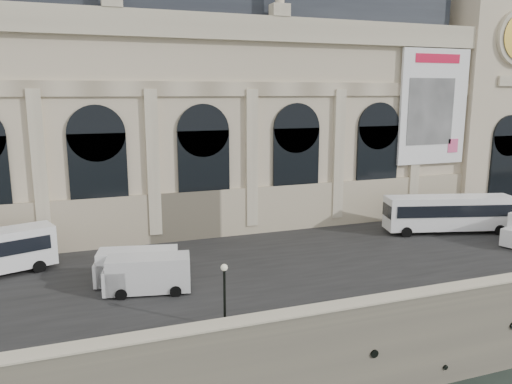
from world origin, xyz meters
The scene contains 9 objects.
quay centered at (0.00, 35.00, 3.00)m, with size 160.00×70.00×6.00m, color #79715D.
street centered at (0.00, 14.00, 6.03)m, with size 160.00×24.00×0.06m, color #2D2D2D.
parapet centered at (0.00, 0.60, 6.62)m, with size 160.00×1.40×1.21m.
museum centered at (-5.98, 30.86, 19.72)m, with size 69.00×18.70×29.10m.
clock_pavilion centered at (34.00, 27.93, 23.42)m, with size 13.00×14.72×36.70m.
bus_right centered at (20.75, 15.28, 8.21)m, with size 13.63×6.20×3.95m.
van_b centered at (-11.71, 9.77, 7.43)m, with size 6.61×3.52×2.79m.
van_c centered at (-12.25, 11.70, 7.42)m, with size 6.61×3.59×2.78m.
lamp_right centered at (-7.65, 2.25, 8.12)m, with size 0.43×0.43×4.26m.
Camera 1 is at (-15.71, -25.97, 20.67)m, focal length 35.00 mm.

